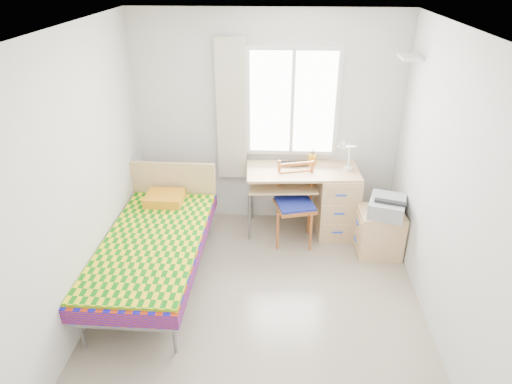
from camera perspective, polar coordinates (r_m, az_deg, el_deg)
floor at (r=4.68m, az=0.40°, el=-13.75°), size 3.50×3.50×0.00m
ceiling at (r=3.56m, az=0.54°, el=19.65°), size 3.50×3.50×0.00m
wall_back at (r=5.57m, az=1.36°, el=8.72°), size 3.20×0.00×3.20m
wall_left at (r=4.33m, az=-21.23°, el=1.12°), size 0.00×3.50×3.50m
wall_right at (r=4.20m, az=22.83°, el=0.01°), size 0.00×3.50×3.50m
window at (r=5.47m, az=4.58°, el=11.04°), size 1.10×0.04×1.30m
curtain at (r=5.49m, az=-3.10°, el=10.04°), size 0.35×0.05×1.70m
floating_shelf at (r=5.18m, az=18.68°, el=15.68°), size 0.20×0.32×0.03m
bed at (r=4.86m, az=-12.49°, el=-6.12°), size 1.02×2.15×0.93m
desk at (r=5.63m, az=9.33°, el=-0.88°), size 1.37×0.70×0.83m
chair at (r=5.37m, az=4.95°, el=-0.83°), size 0.52×0.52×0.98m
cabinet at (r=5.43m, az=15.10°, el=-4.87°), size 0.52×0.46×0.54m
printer at (r=5.22m, az=16.08°, el=-1.70°), size 0.48×0.52×0.19m
laptop at (r=5.51m, az=4.72°, el=3.30°), size 0.39×0.27×0.03m
pen_cup at (r=5.58m, az=7.03°, el=4.01°), size 0.12×0.12×0.12m
task_lamp at (r=5.31m, az=11.15°, el=4.88°), size 0.23×0.33×0.43m
book at (r=5.52m, az=3.73°, el=0.50°), size 0.23×0.29×0.02m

